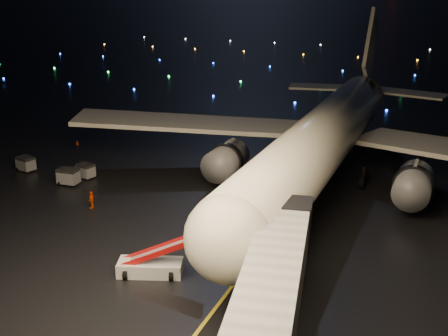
# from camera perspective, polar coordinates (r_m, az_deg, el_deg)

# --- Properties ---
(ground) EXTENTS (2000.00, 2000.00, 0.00)m
(ground) POSITION_cam_1_polar(r_m,az_deg,el_deg) (331.90, 18.66, 14.32)
(ground) COLOR black
(ground) RESTS_ON ground
(lane_centre) EXTENTS (0.25, 80.00, 0.02)m
(lane_centre) POSITION_cam_1_polar(r_m,az_deg,el_deg) (51.38, 6.23, -4.93)
(lane_centre) COLOR gold
(lane_centre) RESTS_ON ground
(airliner) EXTENTS (59.40, 56.49, 16.68)m
(airliner) POSITION_cam_1_polar(r_m,az_deg,el_deg) (59.97, 10.89, 6.68)
(airliner) COLOR #ECE6CF
(airliner) RESTS_ON ground
(belt_loader) EXTENTS (7.09, 4.06, 3.32)m
(belt_loader) POSITION_cam_1_polar(r_m,az_deg,el_deg) (41.36, -7.57, -8.61)
(belt_loader) COLOR silver
(belt_loader) RESTS_ON ground
(crew_c) EXTENTS (0.54, 1.04, 1.70)m
(crew_c) POSITION_cam_1_polar(r_m,az_deg,el_deg) (54.04, -13.29, -3.15)
(crew_c) COLOR #F14500
(crew_c) RESTS_ON ground
(safety_cone_0) EXTENTS (0.51, 0.51, 0.48)m
(safety_cone_0) POSITION_cam_1_polar(r_m,az_deg,el_deg) (57.25, 1.96, -2.03)
(safety_cone_0) COLOR #F04113
(safety_cone_0) RESTS_ON ground
(safety_cone_1) EXTENTS (0.49, 0.49, 0.55)m
(safety_cone_1) POSITION_cam_1_polar(r_m,az_deg,el_deg) (61.99, 1.28, -0.33)
(safety_cone_1) COLOR #F04113
(safety_cone_1) RESTS_ON ground
(safety_cone_2) EXTENTS (0.59, 0.59, 0.50)m
(safety_cone_2) POSITION_cam_1_polar(r_m,az_deg,el_deg) (59.52, -1.28, -1.18)
(safety_cone_2) COLOR #F04113
(safety_cone_2) RESTS_ON ground
(safety_cone_3) EXTENTS (0.57, 0.57, 0.55)m
(safety_cone_3) POSITION_cam_1_polar(r_m,az_deg,el_deg) (75.25, -14.68, 2.52)
(safety_cone_3) COLOR #F04113
(safety_cone_3) RESTS_ON ground
(taxiway_lights) EXTENTS (164.00, 92.00, 0.36)m
(taxiway_lights) POSITION_cam_1_polar(r_m,az_deg,el_deg) (140.04, 12.18, 10.02)
(taxiway_lights) COLOR black
(taxiway_lights) RESTS_ON ground
(baggage_cart_0) EXTENTS (2.08, 1.67, 1.56)m
(baggage_cart_0) POSITION_cam_1_polar(r_m,az_deg,el_deg) (62.34, -13.89, -0.29)
(baggage_cart_0) COLOR gray
(baggage_cart_0) RESTS_ON ground
(baggage_cart_1) EXTENTS (2.17, 1.60, 1.76)m
(baggage_cart_1) POSITION_cam_1_polar(r_m,az_deg,el_deg) (60.74, -15.52, -0.84)
(baggage_cart_1) COLOR gray
(baggage_cart_1) RESTS_ON ground
(baggage_cart_2) EXTENTS (2.17, 1.74, 1.63)m
(baggage_cart_2) POSITION_cam_1_polar(r_m,az_deg,el_deg) (66.52, -19.49, 0.40)
(baggage_cart_2) COLOR gray
(baggage_cart_2) RESTS_ON ground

